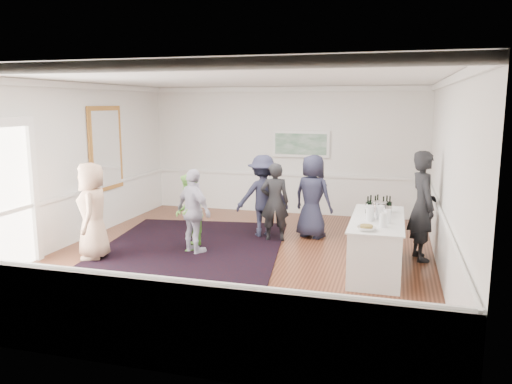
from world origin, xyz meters
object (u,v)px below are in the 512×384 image
(guest_dark_a, at_px, (263,196))
(ice_bucket, at_px, (379,209))
(guest_tan, at_px, (92,211))
(guest_dark_b, at_px, (275,202))
(bartender, at_px, (423,206))
(guest_navy, at_px, (313,196))
(serving_table, at_px, (376,244))
(guest_lilac, at_px, (194,212))
(nut_bowl, at_px, (366,228))
(guest_green, at_px, (189,212))

(guest_dark_a, bearing_deg, ice_bucket, 121.59)
(guest_tan, distance_m, guest_dark_b, 3.53)
(bartender, relative_size, guest_navy, 1.13)
(guest_dark_b, distance_m, guest_navy, 0.84)
(serving_table, xyz_separation_m, ice_bucket, (0.01, 0.17, 0.56))
(guest_lilac, distance_m, guest_navy, 2.60)
(guest_lilac, bearing_deg, nut_bowl, -166.00)
(guest_tan, xyz_separation_m, guest_dark_a, (2.55, 2.31, -0.01))
(guest_dark_a, xyz_separation_m, ice_bucket, (2.41, -1.48, 0.16))
(guest_dark_a, height_order, guest_navy, guest_navy)
(guest_lilac, height_order, guest_dark_a, guest_dark_a)
(guest_dark_a, bearing_deg, guest_navy, 164.15)
(guest_tan, relative_size, guest_dark_a, 1.01)
(guest_dark_a, distance_m, nut_bowl, 3.38)
(guest_dark_a, relative_size, guest_navy, 0.99)
(serving_table, xyz_separation_m, guest_dark_a, (-2.40, 1.65, 0.41))
(guest_dark_b, bearing_deg, guest_tan, 19.95)
(guest_dark_b, height_order, guest_navy, guest_navy)
(serving_table, xyz_separation_m, guest_navy, (-1.38, 1.85, 0.42))
(nut_bowl, bearing_deg, guest_dark_b, 131.08)
(guest_dark_a, xyz_separation_m, nut_bowl, (2.27, -2.50, 0.08))
(bartender, height_order, nut_bowl, bartender)
(bartender, xyz_separation_m, guest_dark_b, (-2.83, 0.50, -0.18))
(guest_tan, distance_m, guest_dark_a, 3.44)
(guest_dark_b, xyz_separation_m, guest_navy, (0.70, 0.47, 0.07))
(guest_tan, bearing_deg, guest_navy, 99.88)
(guest_lilac, relative_size, nut_bowl, 5.51)
(guest_navy, bearing_deg, bartender, 177.29)
(serving_table, relative_size, bartender, 1.14)
(guest_green, xyz_separation_m, nut_bowl, (3.37, -1.16, 0.21))
(guest_dark_a, bearing_deg, guest_lilac, 31.88)
(guest_tan, height_order, nut_bowl, guest_tan)
(bartender, relative_size, nut_bowl, 6.81)
(guest_green, bearing_deg, guest_dark_a, 127.75)
(guest_dark_a, bearing_deg, nut_bowl, 105.24)
(ice_bucket, bearing_deg, guest_green, 177.79)
(guest_tan, height_order, guest_dark_b, guest_tan)
(guest_lilac, height_order, guest_navy, guest_navy)
(ice_bucket, bearing_deg, serving_table, -93.03)
(guest_lilac, bearing_deg, guest_navy, -107.33)
(guest_lilac, bearing_deg, guest_green, -13.96)
(guest_tan, distance_m, nut_bowl, 4.82)
(serving_table, height_order, guest_navy, guest_navy)
(guest_lilac, height_order, nut_bowl, guest_lilac)
(guest_tan, bearing_deg, nut_bowl, 62.48)
(serving_table, height_order, guest_dark_a, guest_dark_a)
(guest_navy, xyz_separation_m, ice_bucket, (1.39, -1.68, 0.15))
(bartender, height_order, guest_dark_a, bartender)
(guest_tan, relative_size, guest_lilac, 1.10)
(guest_dark_a, height_order, guest_dark_b, guest_dark_a)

